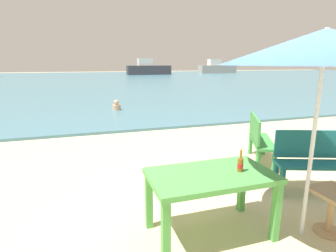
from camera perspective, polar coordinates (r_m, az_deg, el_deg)
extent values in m
plane|color=beige|center=(3.91, 21.21, -17.95)|extent=(120.00, 120.00, 0.00)
cube|color=teal|center=(32.68, -14.03, 9.45)|extent=(120.00, 50.00, 0.08)
cube|color=#4C9E47|center=(3.13, 9.06, -10.25)|extent=(1.40, 0.80, 0.06)
cube|color=#4C9E47|center=(2.82, -0.46, -21.74)|extent=(0.08, 0.08, 0.70)
cube|color=#4C9E47|center=(3.37, 21.76, -16.48)|extent=(0.08, 0.08, 0.70)
cube|color=#4C9E47|center=(3.38, -4.03, -15.39)|extent=(0.08, 0.08, 0.70)
cube|color=#4C9E47|center=(3.85, 15.25, -12.11)|extent=(0.08, 0.08, 0.70)
cylinder|color=brown|center=(3.20, 14.95, -7.91)|extent=(0.06, 0.06, 0.16)
cone|color=brown|center=(3.17, 15.03, -6.61)|extent=(0.06, 0.06, 0.03)
cylinder|color=brown|center=(3.16, 15.09, -5.62)|extent=(0.03, 0.03, 0.09)
cylinder|color=red|center=(3.20, 14.94, -8.04)|extent=(0.07, 0.07, 0.05)
cylinder|color=gold|center=(3.14, 15.15, -4.80)|extent=(0.03, 0.03, 0.01)
cylinder|color=silver|center=(3.32, 28.19, -2.61)|extent=(0.04, 0.04, 2.30)
cone|color=#33598C|center=(3.23, 30.11, 14.22)|extent=(2.10, 2.10, 0.36)
cube|color=tan|center=(3.71, 31.43, -11.77)|extent=(0.44, 0.44, 0.04)
cylinder|color=tan|center=(3.83, 30.93, -15.46)|extent=(0.07, 0.07, 0.50)
cylinder|color=tan|center=(3.94, 30.51, -18.49)|extent=(0.32, 0.32, 0.03)
cube|color=#196066|center=(4.74, 28.76, -7.14)|extent=(1.25, 0.74, 0.05)
cube|color=#196066|center=(4.80, 28.29, -3.35)|extent=(1.14, 0.44, 0.44)
cube|color=#196066|center=(4.49, 22.83, -10.90)|extent=(0.06, 0.06, 0.42)
cube|color=#196066|center=(4.73, 21.63, -9.55)|extent=(0.06, 0.06, 0.42)
cube|color=#3D8C42|center=(5.66, 19.16, -3.07)|extent=(0.88, 1.23, 0.05)
cube|color=#3D8C42|center=(5.57, 17.75, -0.25)|extent=(0.59, 1.08, 0.44)
cube|color=#3D8C42|center=(5.25, 21.41, -7.27)|extent=(0.06, 0.06, 0.42)
cube|color=#3D8C42|center=(6.27, 19.49, -3.80)|extent=(0.06, 0.06, 0.42)
cube|color=#3D8C42|center=(5.20, 18.37, -7.22)|extent=(0.06, 0.06, 0.42)
cube|color=#3D8C42|center=(6.23, 16.95, -3.73)|extent=(0.06, 0.06, 0.42)
cylinder|color=tan|center=(11.30, -10.77, 3.89)|extent=(0.34, 0.34, 0.20)
sphere|color=tan|center=(11.27, -10.81, 4.92)|extent=(0.21, 0.21, 0.21)
cube|color=#38383F|center=(43.87, -4.04, 11.64)|extent=(6.88, 1.88, 1.41)
cube|color=silver|center=(43.71, -4.89, 13.26)|extent=(2.19, 1.41, 1.10)
cube|color=gray|center=(50.65, 10.31, 11.65)|extent=(6.76, 1.84, 1.38)
cube|color=silver|center=(50.35, 9.74, 13.07)|extent=(2.15, 1.38, 1.08)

